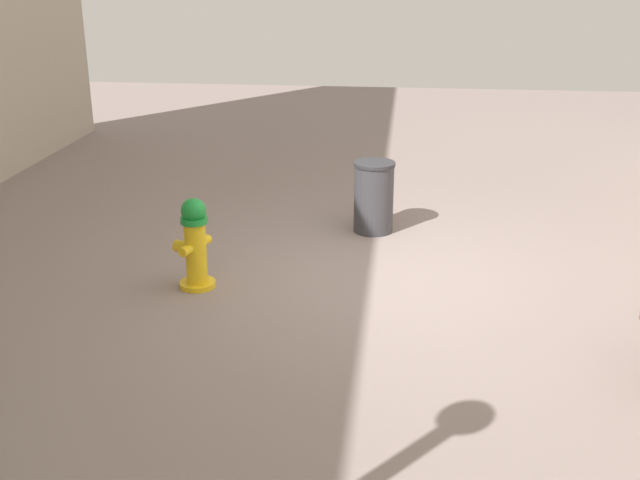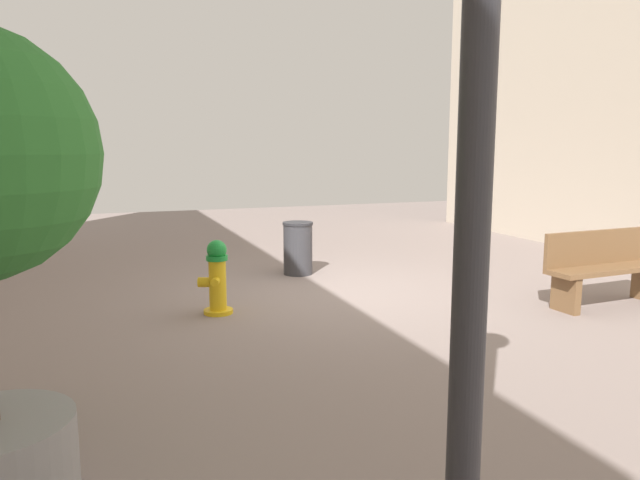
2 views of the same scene
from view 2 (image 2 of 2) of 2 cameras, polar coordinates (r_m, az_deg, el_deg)
The scene contains 5 objects.
ground_plane at distance 8.33m, azimuth 2.61°, elevation -5.05°, with size 23.40×23.40×0.00m, color gray.
fire_hydrant at distance 7.33m, azimuth -9.79°, elevation -3.48°, with size 0.42×0.43×0.90m.
bench_near at distance 8.43m, azimuth 25.49°, elevation -2.28°, with size 1.78×0.53×0.95m.
street_lamp at distance 2.40m, azimuth 15.01°, elevation 18.30°, with size 0.36×0.36×3.89m.
trash_bin at distance 9.46m, azimuth -2.12°, elevation -0.78°, with size 0.48×0.48×0.83m.
Camera 2 is at (3.19, 7.43, 2.01)m, focal length 33.61 mm.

